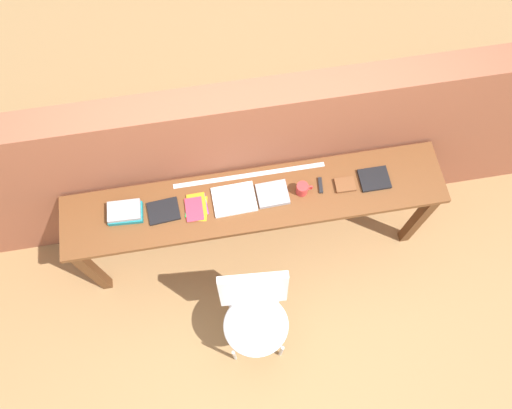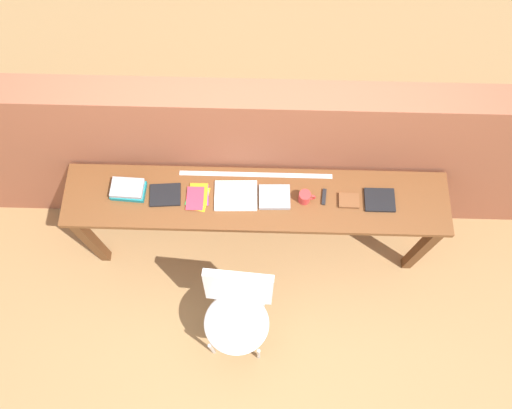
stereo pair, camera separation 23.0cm
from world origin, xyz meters
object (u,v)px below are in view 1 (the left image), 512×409
at_px(book_open_centre, 234,199).
at_px(book_repair_rightmost, 374,179).
at_px(mug, 303,189).
at_px(chair_white_moulded, 255,313).
at_px(pamphlet_pile_colourful, 197,207).
at_px(multitool_folded, 320,185).
at_px(magazine_cycling, 164,211).
at_px(leather_journal_brown, 345,185).
at_px(book_stack_leftmost, 125,212).

relative_size(book_open_centre, book_repair_rightmost, 1.42).
height_order(book_open_centre, mug, mug).
relative_size(chair_white_moulded, pamphlet_pile_colourful, 4.50).
bearing_deg(chair_white_moulded, mug, 57.60).
xyz_separation_m(book_open_centre, book_repair_rightmost, (0.93, -0.01, 0.00)).
relative_size(book_open_centre, multitool_folded, 2.49).
xyz_separation_m(magazine_cycling, book_repair_rightmost, (1.38, -0.00, 0.00)).
height_order(mug, leather_journal_brown, mug).
bearing_deg(magazine_cycling, book_repair_rightmost, -4.31).
bearing_deg(multitool_folded, book_repair_rightmost, -2.24).
height_order(chair_white_moulded, mug, mug).
height_order(pamphlet_pile_colourful, leather_journal_brown, leather_journal_brown).
bearing_deg(pamphlet_pile_colourful, book_repair_rightmost, 0.29).
xyz_separation_m(chair_white_moulded, pamphlet_pile_colourful, (-0.27, 0.66, 0.36)).
distance_m(pamphlet_pile_colourful, book_repair_rightmost, 1.17).
xyz_separation_m(magazine_cycling, pamphlet_pile_colourful, (0.21, -0.01, -0.00)).
xyz_separation_m(chair_white_moulded, multitool_folded, (0.54, 0.68, 0.36)).
distance_m(magazine_cycling, pamphlet_pile_colourful, 0.21).
relative_size(book_stack_leftmost, multitool_folded, 2.05).
bearing_deg(mug, pamphlet_pile_colourful, 179.89).
height_order(pamphlet_pile_colourful, book_open_centre, book_open_centre).
bearing_deg(book_repair_rightmost, leather_journal_brown, -177.21).
distance_m(book_stack_leftmost, pamphlet_pile_colourful, 0.45).
bearing_deg(book_open_centre, mug, -3.52).
xyz_separation_m(magazine_cycling, multitool_folded, (1.03, 0.01, -0.00)).
bearing_deg(book_repair_rightmost, mug, -179.27).
bearing_deg(mug, book_stack_leftmost, 178.52).
bearing_deg(mug, chair_white_moulded, -122.40).
bearing_deg(leather_journal_brown, pamphlet_pile_colourful, -178.91).
xyz_separation_m(leather_journal_brown, book_repair_rightmost, (0.20, 0.01, -0.00)).
height_order(pamphlet_pile_colourful, multitool_folded, multitool_folded).
relative_size(leather_journal_brown, book_repair_rightmost, 0.67).
relative_size(chair_white_moulded, magazine_cycling, 4.53).
relative_size(chair_white_moulded, book_stack_leftmost, 3.95).
xyz_separation_m(chair_white_moulded, book_open_centre, (-0.02, 0.67, 0.36)).
bearing_deg(book_stack_leftmost, magazine_cycling, -5.22).
height_order(magazine_cycling, pamphlet_pile_colourful, magazine_cycling).
xyz_separation_m(pamphlet_pile_colourful, leather_journal_brown, (0.97, -0.00, 0.00)).
bearing_deg(leather_journal_brown, book_repair_rightmost, 4.25).
bearing_deg(magazine_cycling, pamphlet_pile_colourful, -5.98).
bearing_deg(chair_white_moulded, multitool_folded, 51.32).
height_order(book_stack_leftmost, pamphlet_pile_colourful, book_stack_leftmost).
relative_size(book_stack_leftmost, book_open_centre, 0.82).
bearing_deg(chair_white_moulded, book_repair_rightmost, 36.47).
bearing_deg(mug, leather_journal_brown, -0.58).
relative_size(magazine_cycling, leather_journal_brown, 1.51).
bearing_deg(book_stack_leftmost, book_repair_rightmost, -0.78).
distance_m(book_open_centre, leather_journal_brown, 0.73).
bearing_deg(magazine_cycling, multitool_folded, -3.54).
bearing_deg(magazine_cycling, chair_white_moulded, -58.52).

